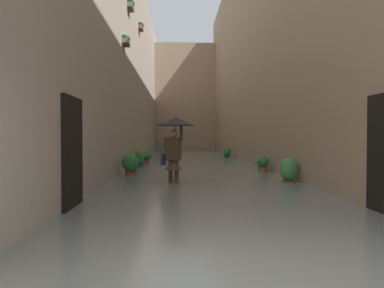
% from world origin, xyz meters
% --- Properties ---
extents(ground_plane, '(70.22, 70.22, 0.00)m').
position_xyz_m(ground_plane, '(0.00, -14.04, 0.00)').
color(ground_plane, '#605B56').
extents(flood_water, '(6.12, 34.09, 0.22)m').
position_xyz_m(flood_water, '(0.00, -14.04, 0.11)').
color(flood_water, slate).
rests_on(flood_water, ground_plane).
extents(building_facade_left, '(2.04, 32.09, 11.85)m').
position_xyz_m(building_facade_left, '(-3.56, -14.04, 5.93)').
color(building_facade_left, gray).
rests_on(building_facade_left, ground_plane).
extents(building_facade_right, '(2.04, 32.09, 10.28)m').
position_xyz_m(building_facade_right, '(3.56, -14.04, 5.14)').
color(building_facade_right, '#A89989').
rests_on(building_facade_right, ground_plane).
extents(building_facade_far, '(8.92, 1.80, 9.61)m').
position_xyz_m(building_facade_far, '(0.00, -28.99, 4.80)').
color(building_facade_far, gray).
rests_on(building_facade_far, ground_plane).
extents(person_wading, '(1.10, 1.10, 2.08)m').
position_xyz_m(person_wading, '(0.82, -7.10, 1.50)').
color(person_wading, '#2D2319').
rests_on(person_wading, ground_plane).
extents(potted_plant_mid_left, '(0.50, 0.50, 0.90)m').
position_xyz_m(potted_plant_mid_left, '(-2.37, -7.13, 0.48)').
color(potted_plant_mid_left, '#9E563D').
rests_on(potted_plant_mid_left, ground_plane).
extents(potted_plant_far_left, '(0.48, 0.48, 0.82)m').
position_xyz_m(potted_plant_far_left, '(-2.23, -18.23, 0.42)').
color(potted_plant_far_left, '#66605B').
rests_on(potted_plant_far_left, ground_plane).
extents(potted_plant_near_right, '(0.55, 0.55, 0.93)m').
position_xyz_m(potted_plant_near_right, '(2.25, -8.81, 0.54)').
color(potted_plant_near_right, brown).
rests_on(potted_plant_near_right, ground_plane).
extents(potted_plant_near_left, '(0.43, 0.43, 0.78)m').
position_xyz_m(potted_plant_near_left, '(-2.34, -9.97, 0.44)').
color(potted_plant_near_left, brown).
rests_on(potted_plant_near_left, ground_plane).
extents(potted_plant_far_right, '(0.64, 0.64, 0.75)m').
position_xyz_m(potted_plant_far_right, '(2.22, -13.62, 0.45)').
color(potted_plant_far_right, '#9E563D').
rests_on(potted_plant_far_right, ground_plane).
extents(potted_plant_mid_right, '(0.41, 0.41, 0.90)m').
position_xyz_m(potted_plant_mid_right, '(2.27, -11.78, 0.50)').
color(potted_plant_mid_right, brown).
rests_on(potted_plant_mid_right, ground_plane).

